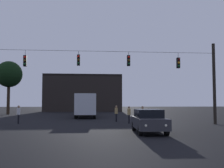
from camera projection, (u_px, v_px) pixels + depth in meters
The scene contains 10 objects.
ground_plane at pixel (100, 119), 31.43m from camera, with size 168.00×168.00×0.00m, color black.
overhead_signal_span at pixel (104, 77), 23.62m from camera, with size 20.43×0.44×7.36m.
city_bus at pixel (86, 103), 36.34m from camera, with size 2.59×11.01×3.00m.
car_near_right at pixel (149, 121), 17.42m from camera, with size 1.98×4.40×1.52m.
pedestrian_crossing_left at pixel (116, 113), 27.38m from camera, with size 0.28×0.39×1.64m.
pedestrian_crossing_center at pixel (129, 114), 25.08m from camera, with size 0.25×0.37×1.61m.
pedestrian_crossing_right at pixel (143, 114), 23.56m from camera, with size 0.32×0.41×1.64m.
pedestrian_near_bus at pixel (19, 113), 24.78m from camera, with size 0.35×0.42×1.68m.
corner_building at pixel (83, 93), 58.93m from camera, with size 16.14×8.97×7.74m.
tree_left_silhouette at pixel (9, 75), 43.54m from camera, with size 4.24×4.24×8.61m.
Camera 1 is at (-1.48, -7.14, 1.99)m, focal length 43.20 mm.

